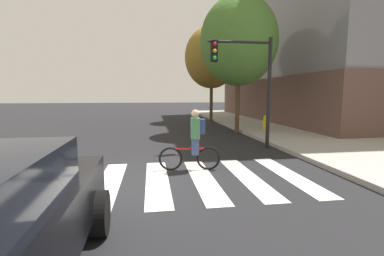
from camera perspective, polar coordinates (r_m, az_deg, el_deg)
The scene contains 8 objects.
ground_plane at distance 6.78m, azimuth -14.35°, elevation -11.16°, with size 120.00×120.00×0.00m, color black.
crosswalk_stripes at distance 6.76m, azimuth -12.26°, elevation -11.10°, with size 8.52×3.49×0.01m.
cyclist at distance 7.43m, azimuth 0.43°, elevation -2.61°, with size 1.71×0.38×1.69m.
traffic_light_near at distance 10.50m, azimuth 11.86°, elevation 11.16°, with size 2.47×0.28×4.20m.
fire_hydrant at distance 15.54m, azimuth 15.16°, elevation 1.13°, with size 0.33×0.22×0.78m.
street_tree_near at distance 14.98m, azimuth 9.83°, elevation 17.62°, with size 4.03×4.03×7.17m.
street_tree_mid at distance 20.94m, azimuth 4.16°, elevation 14.65°, with size 4.02×4.02×7.14m.
corner_building at distance 26.90m, azimuth 32.93°, elevation 17.50°, with size 17.95×18.95×14.96m.
Camera 1 is at (0.70, -6.41, 2.11)m, focal length 25.27 mm.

